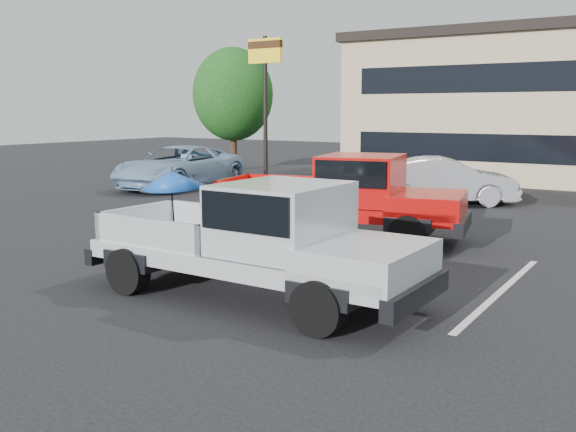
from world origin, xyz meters
name	(u,v)px	position (x,y,z in m)	size (l,w,h in m)	color
ground	(284,292)	(0.00, 0.00, 0.00)	(90.00, 90.00, 0.00)	black
stripe_left	(217,249)	(-3.00, 2.00, 0.00)	(0.12, 5.00, 0.01)	silver
stripe_right	(501,291)	(3.00, 2.00, 0.00)	(0.12, 5.00, 0.01)	silver
motel_sign	(265,69)	(-10.00, 14.00, 4.65)	(1.60, 0.22, 6.00)	black
tree_left	(233,94)	(-14.00, 17.00, 3.73)	(3.96, 3.96, 6.02)	#332114
silver_pickup	(269,236)	(0.07, -0.53, 1.05)	(5.71, 2.17, 2.06)	black
red_pickup	(353,194)	(-1.06, 4.58, 1.07)	(6.23, 3.25, 1.96)	black
silver_sedan	(445,181)	(-1.22, 11.34, 0.74)	(1.57, 4.50, 1.48)	#A5A7AC
blue_suv	(179,167)	(-11.30, 9.96, 0.80)	(2.67, 5.79, 1.61)	#86A7C7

